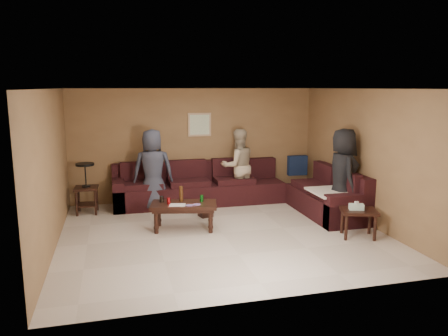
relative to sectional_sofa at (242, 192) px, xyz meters
name	(u,v)px	position (x,y,z in m)	size (l,w,h in m)	color
room	(222,139)	(-0.81, -1.52, 1.34)	(5.60, 5.50, 2.50)	beige
sectional_sofa	(242,192)	(0.00, 0.00, 0.00)	(4.65, 2.90, 0.97)	black
coffee_table	(184,207)	(-1.43, -1.14, 0.09)	(1.26, 0.82, 0.77)	black
end_table_left	(86,187)	(-3.17, 0.36, 0.21)	(0.48, 0.48, 1.03)	black
side_table_right	(358,213)	(1.38, -2.28, 0.09)	(0.71, 0.64, 0.63)	black
waste_bin	(205,209)	(-0.89, -0.46, -0.18)	(0.24, 0.24, 0.29)	black
wall_art	(200,125)	(-0.71, 0.96, 1.37)	(0.52, 0.04, 0.52)	tan
person_left	(153,170)	(-1.83, 0.29, 0.52)	(0.83, 0.54, 1.69)	#303443
person_middle	(238,166)	(0.04, 0.46, 0.49)	(0.79, 0.62, 1.63)	tan
person_right	(343,175)	(1.59, -1.32, 0.56)	(0.87, 0.56, 1.77)	black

